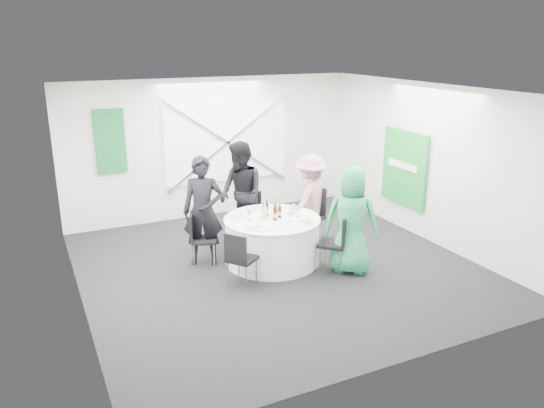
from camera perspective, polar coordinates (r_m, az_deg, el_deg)
name	(u,v)px	position (r m, az deg, el deg)	size (l,w,h in m)	color
floor	(277,266)	(8.63, 0.58, -6.70)	(6.00, 6.00, 0.00)	black
ceiling	(278,90)	(7.91, 0.64, 12.13)	(6.00, 6.00, 0.00)	white
wall_back	(212,148)	(10.86, -6.42, 6.03)	(6.00, 6.00, 0.00)	silver
wall_front	(403,250)	(5.76, 13.92, -4.85)	(6.00, 6.00, 0.00)	silver
wall_left	(72,209)	(7.40, -20.74, -0.48)	(6.00, 6.00, 0.00)	silver
wall_right	(429,164)	(9.82, 16.57, 4.18)	(6.00, 6.00, 0.00)	silver
window_panel	(227,142)	(10.91, -4.87, 6.66)	(2.60, 0.03, 1.60)	silver
window_brace_a	(228,142)	(10.87, -4.80, 6.62)	(0.05, 0.05, 3.16)	silver
window_brace_b	(228,142)	(10.87, -4.80, 6.62)	(0.05, 0.05, 3.16)	silver
green_banner	(110,142)	(10.29, -17.01, 6.44)	(0.55, 0.04, 1.20)	#125B30
green_sign	(404,168)	(10.27, 14.01, 3.80)	(0.05, 1.20, 1.40)	#1B9430
banquet_table	(272,240)	(8.65, 0.00, -3.92)	(1.56, 1.56, 0.76)	silver
chair_back	(253,212)	(9.68, -2.05, -0.85)	(0.44, 0.45, 0.85)	black
chair_back_left	(199,235)	(8.60, -7.89, -3.33)	(0.51, 0.51, 0.87)	black
chair_back_right	(311,211)	(9.40, 4.25, -0.76)	(0.62, 0.61, 1.02)	black
chair_front_right	(338,239)	(8.33, 7.10, -3.76)	(0.59, 0.59, 0.92)	black
chair_front_left	(239,256)	(7.79, -3.53, -5.57)	(0.54, 0.54, 0.84)	black
person_man_back_left	(203,211)	(8.52, -7.42, -0.77)	(0.65, 0.43, 1.78)	black
person_man_back	(241,194)	(9.29, -3.37, 1.09)	(0.89, 0.49, 1.84)	black
person_woman_pink	(310,199)	(9.37, 4.14, 0.50)	(1.04, 0.48, 1.61)	#C17D83
person_woman_green	(352,220)	(8.24, 8.55, -1.74)	(0.83, 0.54, 1.70)	#2A9B5D
plate_back	(258,209)	(8.95, -1.54, -0.55)	(0.25, 0.25, 0.01)	silver
plate_back_left	(238,218)	(8.54, -3.72, -1.48)	(0.28, 0.28, 0.01)	silver
plate_back_right	(295,208)	(8.97, 2.45, -0.46)	(0.26, 0.26, 0.04)	silver
plate_front_right	(306,222)	(8.34, 3.73, -1.90)	(0.27, 0.27, 0.04)	silver
plate_front_left	(259,228)	(8.05, -1.39, -2.65)	(0.26, 0.26, 0.01)	silver
napkin	(253,226)	(8.07, -2.06, -2.34)	(0.19, 0.13, 0.05)	silver
beer_bottle_a	(264,213)	(8.44, -0.91, -0.95)	(0.06, 0.06, 0.28)	#3D1B0B
beer_bottle_b	(267,210)	(8.59, -0.58, -0.67)	(0.06, 0.06, 0.27)	#3D1B0B
beer_bottle_c	(280,212)	(8.53, 0.85, -0.88)	(0.06, 0.06, 0.24)	#3D1B0B
beer_bottle_d	(275,214)	(8.40, 0.33, -1.08)	(0.06, 0.06, 0.27)	#3D1B0B
green_water_bottle	(275,208)	(8.65, 0.37, -0.45)	(0.08, 0.08, 0.29)	green
clear_water_bottle	(265,214)	(8.41, -0.79, -1.04)	(0.08, 0.08, 0.27)	silver
wine_glass_a	(298,209)	(8.57, 2.76, -0.56)	(0.07, 0.07, 0.17)	white
wine_glass_b	(293,207)	(8.69, 2.32, -0.30)	(0.07, 0.07, 0.17)	white
wine_glass_c	(249,213)	(8.40, -2.45, -0.95)	(0.07, 0.07, 0.17)	white
wine_glass_d	(291,214)	(8.34, 2.01, -1.08)	(0.07, 0.07, 0.17)	white
fork_a	(248,227)	(8.11, -2.63, -2.53)	(0.01, 0.15, 0.01)	silver
knife_a	(266,230)	(7.98, -0.66, -2.85)	(0.01, 0.15, 0.01)	silver
fork_b	(305,224)	(8.28, 3.52, -2.13)	(0.01, 0.15, 0.01)	silver
knife_b	(307,217)	(8.58, 3.84, -1.42)	(0.01, 0.15, 0.01)	silver
fork_c	(269,207)	(9.06, -0.28, -0.34)	(0.01, 0.15, 0.01)	silver
knife_c	(249,210)	(8.93, -2.50, -0.63)	(0.01, 0.15, 0.01)	silver
fork_d	(241,213)	(8.77, -3.39, -0.99)	(0.01, 0.15, 0.01)	silver
knife_d	(236,219)	(8.48, -3.87, -1.67)	(0.01, 0.15, 0.01)	silver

